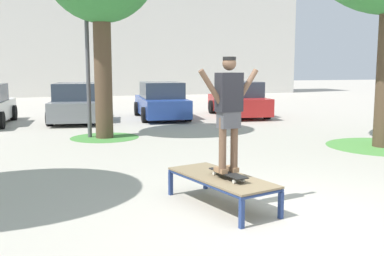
{
  "coord_description": "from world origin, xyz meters",
  "views": [
    {
      "loc": [
        -3.03,
        -5.32,
        2.09
      ],
      "look_at": [
        -0.69,
        2.29,
        1.0
      ],
      "focal_mm": 41.46,
      "sensor_mm": 36.0,
      "label": 1
    }
  ],
  "objects_px": {
    "skater": "(229,106)",
    "car_blue": "(161,102)",
    "skateboard": "(228,173)",
    "car_grey": "(77,104)",
    "car_red": "(238,100)",
    "skate_box": "(221,179)",
    "light_post": "(86,7)"
  },
  "relations": [
    {
      "from": "skater",
      "to": "car_blue",
      "type": "relative_size",
      "value": 0.39
    },
    {
      "from": "skateboard",
      "to": "car_blue",
      "type": "relative_size",
      "value": 0.19
    },
    {
      "from": "car_grey",
      "to": "car_red",
      "type": "relative_size",
      "value": 1.01
    },
    {
      "from": "skate_box",
      "to": "skateboard",
      "type": "height_order",
      "value": "skateboard"
    },
    {
      "from": "skater",
      "to": "skate_box",
      "type": "bearing_deg",
      "value": 105.85
    },
    {
      "from": "skateboard",
      "to": "car_red",
      "type": "bearing_deg",
      "value": 66.3
    },
    {
      "from": "skate_box",
      "to": "car_red",
      "type": "relative_size",
      "value": 0.47
    },
    {
      "from": "skate_box",
      "to": "car_grey",
      "type": "xyz_separation_m",
      "value": [
        -1.56,
        11.68,
        0.28
      ]
    },
    {
      "from": "light_post",
      "to": "car_grey",
      "type": "bearing_deg",
      "value": 92.23
    },
    {
      "from": "car_red",
      "to": "light_post",
      "type": "distance_m",
      "value": 8.37
    },
    {
      "from": "skate_box",
      "to": "light_post",
      "type": "relative_size",
      "value": 0.35
    },
    {
      "from": "skater",
      "to": "car_grey",
      "type": "height_order",
      "value": "skater"
    },
    {
      "from": "light_post",
      "to": "skate_box",
      "type": "bearing_deg",
      "value": -79.35
    },
    {
      "from": "car_grey",
      "to": "skateboard",
      "type": "bearing_deg",
      "value": -82.26
    },
    {
      "from": "skater",
      "to": "car_grey",
      "type": "xyz_separation_m",
      "value": [
        -1.61,
        11.84,
        -0.84
      ]
    },
    {
      "from": "car_grey",
      "to": "car_blue",
      "type": "xyz_separation_m",
      "value": [
        3.38,
        0.02,
        0.0
      ]
    },
    {
      "from": "skateboard",
      "to": "car_red",
      "type": "height_order",
      "value": "car_red"
    },
    {
      "from": "skater",
      "to": "car_blue",
      "type": "xyz_separation_m",
      "value": [
        1.77,
        11.87,
        -0.84
      ]
    },
    {
      "from": "light_post",
      "to": "car_blue",
      "type": "bearing_deg",
      "value": 53.01
    },
    {
      "from": "skater",
      "to": "car_grey",
      "type": "distance_m",
      "value": 11.98
    },
    {
      "from": "car_red",
      "to": "light_post",
      "type": "height_order",
      "value": "light_post"
    },
    {
      "from": "skateboard",
      "to": "car_grey",
      "type": "height_order",
      "value": "car_grey"
    },
    {
      "from": "skateboard",
      "to": "light_post",
      "type": "bearing_deg",
      "value": 100.76
    },
    {
      "from": "car_grey",
      "to": "car_blue",
      "type": "bearing_deg",
      "value": 0.4
    },
    {
      "from": "skateboard",
      "to": "light_post",
      "type": "relative_size",
      "value": 0.14
    },
    {
      "from": "skater",
      "to": "skateboard",
      "type": "bearing_deg",
      "value": -79.6
    },
    {
      "from": "skateboard",
      "to": "car_blue",
      "type": "bearing_deg",
      "value": 81.53
    },
    {
      "from": "skateboard",
      "to": "skater",
      "type": "height_order",
      "value": "skater"
    },
    {
      "from": "skateboard",
      "to": "light_post",
      "type": "distance_m",
      "value": 8.41
    },
    {
      "from": "skateboard",
      "to": "car_grey",
      "type": "relative_size",
      "value": 0.19
    },
    {
      "from": "skate_box",
      "to": "skater",
      "type": "bearing_deg",
      "value": -74.15
    },
    {
      "from": "skateboard",
      "to": "car_red",
      "type": "distance_m",
      "value": 12.79
    }
  ]
}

